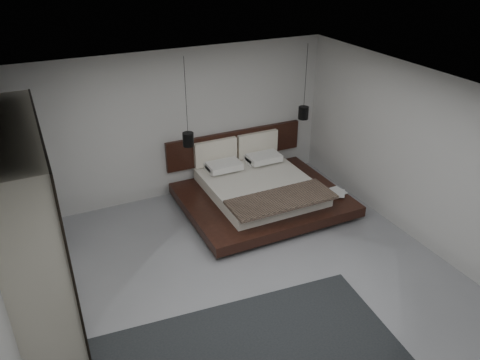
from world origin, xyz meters
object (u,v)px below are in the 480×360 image
lattice_screen (5,173)px  pendant_right (303,113)px  bed (259,190)px  wardrobe (32,233)px  pendant_left (188,139)px

lattice_screen → pendant_right: bearing=-0.9°
bed → lattice_screen: bearing=172.5°
bed → pendant_right: size_ratio=2.00×
lattice_screen → bed: size_ratio=0.90×
pendant_right → lattice_screen: bearing=179.1°
pendant_right → wardrobe: (-5.05, -1.94, -0.13)m
pendant_left → wardrobe: pendant_left is taller
lattice_screen → pendant_left: (2.94, -0.08, 0.06)m
wardrobe → bed: bearing=20.9°
pendant_left → pendant_right: same height
pendant_right → pendant_left: bearing=180.0°
lattice_screen → pendant_left: 2.94m
bed → pendant_left: (-1.18, 0.46, 1.07)m
bed → pendant_left: 1.66m
wardrobe → pendant_right: bearing=21.0°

